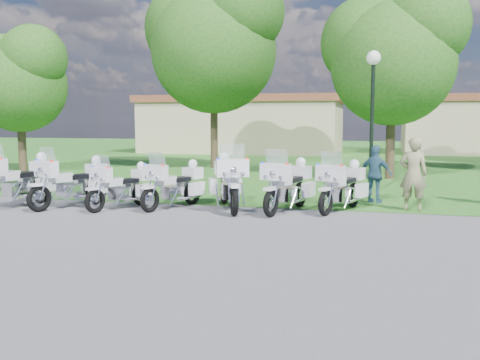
% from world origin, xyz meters
% --- Properties ---
extents(ground, '(100.00, 100.00, 0.00)m').
position_xyz_m(ground, '(0.00, 0.00, 0.00)').
color(ground, '#4D4C51').
rests_on(ground, ground).
extents(grass_lawn, '(100.00, 48.00, 0.01)m').
position_xyz_m(grass_lawn, '(0.00, 27.00, 0.00)').
color(grass_lawn, '#2D5F1E').
rests_on(grass_lawn, ground).
extents(motorcycle_0, '(1.17, 2.61, 1.77)m').
position_xyz_m(motorcycle_0, '(-5.80, 1.60, 0.74)').
color(motorcycle_0, black).
rests_on(motorcycle_0, ground).
extents(motorcycle_1, '(1.43, 2.33, 1.67)m').
position_xyz_m(motorcycle_1, '(-4.33, 1.89, 0.70)').
color(motorcycle_1, black).
rests_on(motorcycle_1, ground).
extents(motorcycle_2, '(1.24, 2.09, 1.48)m').
position_xyz_m(motorcycle_2, '(-2.91, 2.00, 0.62)').
color(motorcycle_2, black).
rests_on(motorcycle_2, ground).
extents(motorcycle_3, '(1.29, 2.18, 1.55)m').
position_xyz_m(motorcycle_3, '(-1.58, 2.45, 0.65)').
color(motorcycle_3, black).
rests_on(motorcycle_3, ground).
extents(motorcycle_4, '(1.52, 2.49, 1.78)m').
position_xyz_m(motorcycle_4, '(-0.15, 2.62, 0.75)').
color(motorcycle_4, black).
rests_on(motorcycle_4, ground).
extents(motorcycle_5, '(1.22, 2.41, 1.66)m').
position_xyz_m(motorcycle_5, '(1.47, 2.68, 0.69)').
color(motorcycle_5, black).
rests_on(motorcycle_5, ground).
extents(motorcycle_6, '(1.30, 2.26, 1.59)m').
position_xyz_m(motorcycle_6, '(2.83, 3.10, 0.67)').
color(motorcycle_6, black).
rests_on(motorcycle_6, ground).
extents(lamp_post, '(0.44, 0.44, 4.49)m').
position_xyz_m(lamp_post, '(3.50, 6.32, 3.37)').
color(lamp_post, black).
rests_on(lamp_post, ground).
extents(tree_0, '(4.86, 4.15, 6.49)m').
position_xyz_m(tree_0, '(-11.91, 9.98, 4.29)').
color(tree_0, '#38281C').
rests_on(tree_0, ground).
extents(tree_1, '(7.16, 6.11, 9.54)m').
position_xyz_m(tree_1, '(-4.21, 14.41, 6.32)').
color(tree_1, '#38281C').
rests_on(tree_1, ground).
extents(tree_2, '(5.72, 4.88, 7.62)m').
position_xyz_m(tree_2, '(4.14, 11.35, 5.04)').
color(tree_2, '#38281C').
rests_on(tree_2, ground).
extents(building_west, '(14.56, 8.32, 4.10)m').
position_xyz_m(building_west, '(-6.00, 28.00, 2.07)').
color(building_west, '#C8B990').
rests_on(building_west, ground).
extents(bystander_a, '(0.74, 0.51, 1.92)m').
position_xyz_m(bystander_a, '(4.61, 3.50, 0.96)').
color(bystander_a, gray).
rests_on(bystander_a, ground).
extents(bystander_c, '(1.04, 0.74, 1.65)m').
position_xyz_m(bystander_c, '(3.65, 4.62, 0.82)').
color(bystander_c, '#325C78').
rests_on(bystander_c, ground).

